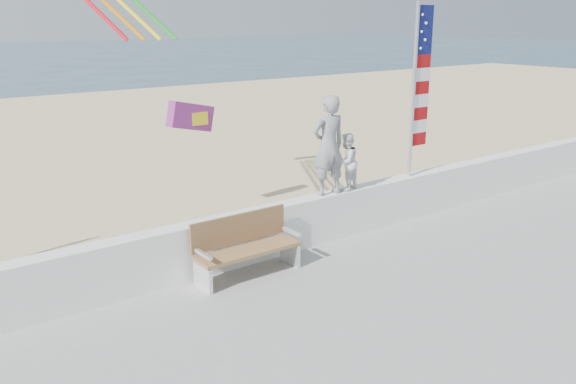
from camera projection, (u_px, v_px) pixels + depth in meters
name	position (u px, v px, depth m)	size (l,w,h in m)	color
ground	(348.00, 303.00, 9.45)	(220.00, 220.00, 0.00)	#2D485B
sand	(121.00, 181.00, 16.34)	(90.00, 40.00, 0.08)	beige
seawall	(272.00, 230.00, 10.81)	(30.00, 0.35, 0.90)	white
adult	(328.00, 145.00, 11.18)	(0.68, 0.44, 1.85)	gray
child	(346.00, 162.00, 11.54)	(0.54, 0.42, 1.10)	silver
bench	(245.00, 245.00, 9.94)	(1.80, 0.57, 1.00)	#9B7143
flag	(418.00, 83.00, 12.27)	(0.50, 0.08, 3.50)	silver
parafoil_kite	(192.00, 117.00, 12.66)	(1.07, 0.35, 0.72)	red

